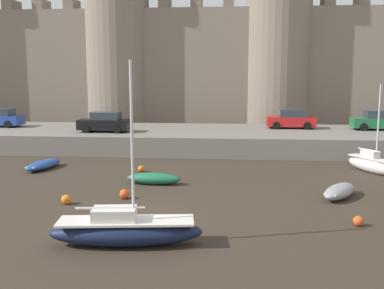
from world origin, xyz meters
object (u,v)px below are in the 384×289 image
at_px(mooring_buoy_near_channel, 358,221).
at_px(car_quay_west, 291,119).
at_px(car_quay_centre_east, 378,121).
at_px(sailboat_near_channel_right, 373,164).
at_px(mooring_buoy_near_shore, 124,194).
at_px(sailboat_midflat_left, 125,230).
at_px(rowboat_foreground_left, 43,165).
at_px(mooring_buoy_off_centre, 141,169).
at_px(rowboat_midflat_right, 339,191).
at_px(rowboat_foreground_centre, 154,178).
at_px(mooring_buoy_mid_mud, 66,200).
at_px(car_quay_centre_west, 105,122).

xyz_separation_m(mooring_buoy_near_channel, car_quay_west, (-0.08, 20.83, 2.09)).
distance_m(car_quay_west, car_quay_centre_east, 7.04).
distance_m(sailboat_near_channel_right, mooring_buoy_near_shore, 15.84).
distance_m(mooring_buoy_near_channel, car_quay_west, 20.94).
xyz_separation_m(sailboat_midflat_left, rowboat_foreground_left, (-8.43, 12.51, -0.28)).
bearing_deg(car_quay_west, mooring_buoy_near_channel, -89.79).
bearing_deg(sailboat_midflat_left, car_quay_west, 69.43).
relative_size(sailboat_midflat_left, mooring_buoy_off_centre, 16.43).
xyz_separation_m(rowboat_midflat_right, mooring_buoy_off_centre, (-11.08, 5.11, -0.16)).
distance_m(rowboat_midflat_right, mooring_buoy_off_centre, 12.20).
bearing_deg(sailboat_near_channel_right, car_quay_west, 109.61).
xyz_separation_m(rowboat_foreground_centre, car_quay_west, (9.44, 14.59, 1.96)).
distance_m(rowboat_foreground_left, mooring_buoy_mid_mud, 8.87).
xyz_separation_m(mooring_buoy_near_shore, mooring_buoy_mid_mud, (-2.53, -1.17, -0.01)).
bearing_deg(rowboat_foreground_centre, sailboat_midflat_left, -86.53).
bearing_deg(car_quay_centre_west, mooring_buoy_near_channel, -48.05).
relative_size(rowboat_midflat_right, mooring_buoy_off_centre, 7.68).
bearing_deg(car_quay_west, mooring_buoy_mid_mud, -124.36).
height_order(car_quay_west, car_quay_centre_east, same).
distance_m(mooring_buoy_near_shore, car_quay_centre_west, 14.93).
bearing_deg(rowboat_midflat_right, mooring_buoy_near_channel, -92.97).
height_order(sailboat_near_channel_right, mooring_buoy_off_centre, sailboat_near_channel_right).
height_order(rowboat_midflat_right, car_quay_centre_east, car_quay_centre_east).
bearing_deg(car_quay_centre_east, mooring_buoy_off_centre, -148.27).
height_order(rowboat_foreground_centre, car_quay_centre_west, car_quay_centre_west).
relative_size(rowboat_midflat_right, car_quay_west, 0.75).
height_order(mooring_buoy_mid_mud, car_quay_centre_west, car_quay_centre_west).
distance_m(rowboat_foreground_left, car_quay_centre_west, 7.96).
bearing_deg(rowboat_foreground_left, rowboat_midflat_right, -17.09).
bearing_deg(rowboat_foreground_left, rowboat_foreground_centre, -23.45).
bearing_deg(rowboat_foreground_centre, mooring_buoy_near_shore, -106.72).
distance_m(mooring_buoy_near_channel, car_quay_centre_east, 21.62).
height_order(rowboat_midflat_right, rowboat_foreground_centre, rowboat_midflat_right).
xyz_separation_m(rowboat_foreground_centre, mooring_buoy_off_centre, (-1.35, 3.11, -0.14)).
height_order(rowboat_midflat_right, mooring_buoy_off_centre, rowboat_midflat_right).
distance_m(sailboat_midflat_left, rowboat_foreground_centre, 9.11).
relative_size(rowboat_foreground_centre, mooring_buoy_near_channel, 7.40).
relative_size(mooring_buoy_off_centre, car_quay_centre_east, 0.10).
distance_m(sailboat_midflat_left, mooring_buoy_near_channel, 9.41).
relative_size(sailboat_midflat_left, mooring_buoy_mid_mud, 14.12).
relative_size(sailboat_near_channel_right, mooring_buoy_mid_mud, 11.79).
relative_size(sailboat_midflat_left, mooring_buoy_near_channel, 15.59).
bearing_deg(car_quay_centre_east, sailboat_midflat_left, -124.42).
distance_m(mooring_buoy_off_centre, car_quay_centre_west, 9.19).
bearing_deg(rowboat_foreground_left, sailboat_near_channel_right, 1.85).
height_order(rowboat_midflat_right, car_quay_centre_west, car_quay_centre_west).
relative_size(mooring_buoy_near_channel, car_quay_west, 0.10).
distance_m(sailboat_midflat_left, rowboat_foreground_left, 15.09).
xyz_separation_m(sailboat_near_channel_right, car_quay_west, (-3.74, 10.49, 1.72)).
distance_m(rowboat_foreground_centre, mooring_buoy_mid_mud, 5.50).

